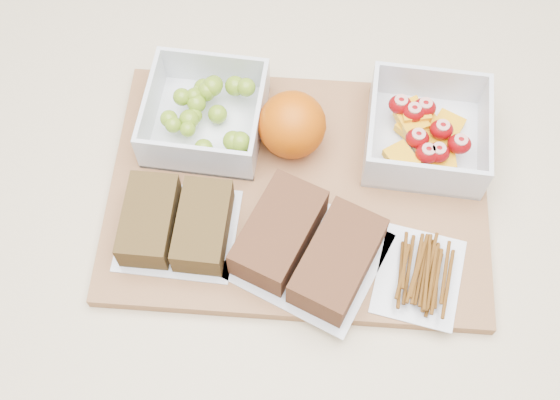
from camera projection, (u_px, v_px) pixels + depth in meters
The scene contains 9 objects.
ground at pixel (287, 387), 1.59m from camera, with size 4.00×4.00×0.00m, color gray.
counter at pixel (290, 329), 1.19m from camera, with size 1.20×0.90×0.90m, color beige.
cutting_board at pixel (298, 190), 0.79m from camera, with size 0.42×0.30×0.02m, color #96653E.
grape_container at pixel (207, 114), 0.80m from camera, with size 0.13×0.13×0.06m.
fruit_container at pixel (426, 133), 0.79m from camera, with size 0.13×0.13×0.06m.
orange at pixel (292, 125), 0.78m from camera, with size 0.08×0.08×0.08m, color #C85104.
sandwich_bag_left at pixel (176, 223), 0.74m from camera, with size 0.13×0.11×0.04m.
sandwich_bag_center at pixel (308, 247), 0.73m from camera, with size 0.18×0.17×0.05m.
pretzel_bag at pixel (420, 273), 0.72m from camera, with size 0.10×0.11×0.02m.
Camera 1 is at (0.03, -0.35, 1.61)m, focal length 45.00 mm.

